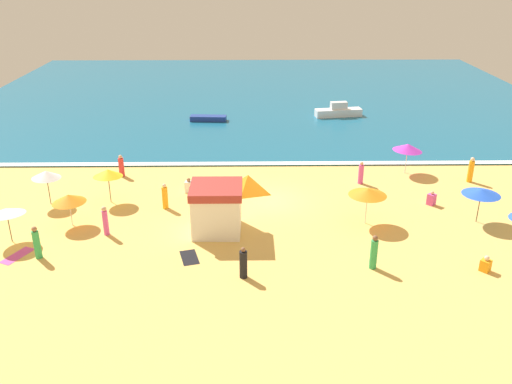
{
  "coord_description": "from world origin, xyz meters",
  "views": [
    {
      "loc": [
        -1.25,
        -30.75,
        13.88
      ],
      "look_at": [
        -0.84,
        -0.58,
        0.8
      ],
      "focal_mm": 37.95,
      "sensor_mm": 36.0,
      "label": 1
    }
  ],
  "objects_px": {
    "beach_umbrella_1": "(46,174)",
    "beachgoer_10": "(471,170)",
    "beachgoer_3": "(121,166)",
    "beachgoer_9": "(105,221)",
    "beach_umbrella_6": "(481,192)",
    "beach_tent": "(248,183)",
    "beach_umbrella_3": "(6,211)",
    "beachgoer_7": "(361,173)",
    "beachgoer_0": "(486,265)",
    "beachgoer_2": "(189,186)",
    "small_boat_1": "(208,118)",
    "beach_umbrella_0": "(108,173)",
    "beachgoer_8": "(211,194)",
    "beach_umbrella_4": "(69,199)",
    "beachgoer_4": "(37,243)",
    "small_boat_0": "(338,111)",
    "lifeguard_cabana": "(217,208)",
    "beachgoer_1": "(243,264)",
    "beach_umbrella_7": "(368,192)",
    "beachgoer_5": "(374,253)",
    "beachgoer_6": "(431,199)",
    "beach_umbrella_5": "(408,147)",
    "beachgoer_11": "(165,197)"
  },
  "relations": [
    {
      "from": "lifeguard_cabana",
      "to": "beachgoer_7",
      "type": "xyz_separation_m",
      "value": [
        9.22,
        6.77,
        -0.67
      ]
    },
    {
      "from": "beach_umbrella_0",
      "to": "beachgoer_8",
      "type": "bearing_deg",
      "value": 2.77
    },
    {
      "from": "beach_umbrella_1",
      "to": "beachgoer_9",
      "type": "bearing_deg",
      "value": -42.58
    },
    {
      "from": "beachgoer_0",
      "to": "beachgoer_10",
      "type": "bearing_deg",
      "value": 72.75
    },
    {
      "from": "beachgoer_3",
      "to": "beachgoer_7",
      "type": "height_order",
      "value": "beachgoer_3"
    },
    {
      "from": "beachgoer_3",
      "to": "small_boat_1",
      "type": "xyz_separation_m",
      "value": [
        5.06,
        13.45,
        -0.38
      ]
    },
    {
      "from": "beach_umbrella_4",
      "to": "beachgoer_10",
      "type": "distance_m",
      "value": 25.65
    },
    {
      "from": "beach_umbrella_6",
      "to": "beach_tent",
      "type": "bearing_deg",
      "value": 160.96
    },
    {
      "from": "beachgoer_11",
      "to": "beachgoer_9",
      "type": "bearing_deg",
      "value": -129.35
    },
    {
      "from": "beach_umbrella_5",
      "to": "beachgoer_5",
      "type": "distance_m",
      "value": 13.65
    },
    {
      "from": "beach_tent",
      "to": "beachgoer_5",
      "type": "distance_m",
      "value": 11.24
    },
    {
      "from": "beachgoer_6",
      "to": "beach_tent",
      "type": "bearing_deg",
      "value": 169.12
    },
    {
      "from": "small_boat_0",
      "to": "beachgoer_2",
      "type": "bearing_deg",
      "value": -124.93
    },
    {
      "from": "beachgoer_5",
      "to": "lifeguard_cabana",
      "type": "bearing_deg",
      "value": 152.82
    },
    {
      "from": "beach_umbrella_3",
      "to": "beachgoer_7",
      "type": "bearing_deg",
      "value": 21.18
    },
    {
      "from": "beachgoer_3",
      "to": "beachgoer_9",
      "type": "height_order",
      "value": "beachgoer_9"
    },
    {
      "from": "beachgoer_4",
      "to": "beachgoer_10",
      "type": "xyz_separation_m",
      "value": [
        25.48,
        9.76,
        -0.02
      ]
    },
    {
      "from": "beach_umbrella_1",
      "to": "beachgoer_10",
      "type": "bearing_deg",
      "value": 6.85
    },
    {
      "from": "beach_umbrella_1",
      "to": "small_boat_1",
      "type": "bearing_deg",
      "value": 64.89
    },
    {
      "from": "beach_umbrella_5",
      "to": "small_boat_1",
      "type": "distance_m",
      "value": 19.75
    },
    {
      "from": "beach_umbrella_4",
      "to": "beachgoer_4",
      "type": "bearing_deg",
      "value": -99.09
    },
    {
      "from": "beach_umbrella_1",
      "to": "beachgoer_2",
      "type": "distance_m",
      "value": 8.63
    },
    {
      "from": "beachgoer_0",
      "to": "beachgoer_11",
      "type": "bearing_deg",
      "value": 155.88
    },
    {
      "from": "beach_umbrella_4",
      "to": "beachgoer_7",
      "type": "bearing_deg",
      "value": 18.67
    },
    {
      "from": "lifeguard_cabana",
      "to": "beachgoer_8",
      "type": "bearing_deg",
      "value": 98.1
    },
    {
      "from": "beachgoer_2",
      "to": "beachgoer_3",
      "type": "distance_m",
      "value": 5.69
    },
    {
      "from": "beach_umbrella_1",
      "to": "beachgoer_9",
      "type": "distance_m",
      "value": 6.08
    },
    {
      "from": "beachgoer_5",
      "to": "beachgoer_10",
      "type": "bearing_deg",
      "value": 51.0
    },
    {
      "from": "beach_umbrella_4",
      "to": "beachgoer_7",
      "type": "relative_size",
      "value": 1.46
    },
    {
      "from": "beach_umbrella_7",
      "to": "lifeguard_cabana",
      "type": "bearing_deg",
      "value": -174.13
    },
    {
      "from": "beach_umbrella_1",
      "to": "beachgoer_0",
      "type": "relative_size",
      "value": 2.69
    },
    {
      "from": "beach_umbrella_0",
      "to": "small_boat_0",
      "type": "height_order",
      "value": "beach_umbrella_0"
    },
    {
      "from": "beachgoer_2",
      "to": "beachgoer_9",
      "type": "relative_size",
      "value": 0.58
    },
    {
      "from": "beach_tent",
      "to": "beachgoer_7",
      "type": "height_order",
      "value": "beachgoer_7"
    },
    {
      "from": "beach_umbrella_6",
      "to": "beachgoer_10",
      "type": "bearing_deg",
      "value": 72.81
    },
    {
      "from": "beachgoer_0",
      "to": "beachgoer_3",
      "type": "bearing_deg",
      "value": 147.92
    },
    {
      "from": "lifeguard_cabana",
      "to": "beachgoer_8",
      "type": "distance_m",
      "value": 4.45
    },
    {
      "from": "small_boat_1",
      "to": "beach_umbrella_1",
      "type": "bearing_deg",
      "value": -115.11
    },
    {
      "from": "beach_umbrella_6",
      "to": "beachgoer_8",
      "type": "distance_m",
      "value": 15.82
    },
    {
      "from": "beachgoer_6",
      "to": "beachgoer_9",
      "type": "bearing_deg",
      "value": -169.12
    },
    {
      "from": "beach_tent",
      "to": "beachgoer_4",
      "type": "xyz_separation_m",
      "value": [
        -10.55,
        -8.26,
        0.26
      ]
    },
    {
      "from": "beach_tent",
      "to": "small_boat_0",
      "type": "distance_m",
      "value": 19.65
    },
    {
      "from": "beachgoer_7",
      "to": "small_boat_0",
      "type": "bearing_deg",
      "value": 86.42
    },
    {
      "from": "beach_umbrella_0",
      "to": "beachgoer_10",
      "type": "distance_m",
      "value": 23.66
    },
    {
      "from": "beachgoer_8",
      "to": "beachgoer_9",
      "type": "bearing_deg",
      "value": -139.6
    },
    {
      "from": "beachgoer_0",
      "to": "beachgoer_2",
      "type": "distance_m",
      "value": 18.12
    },
    {
      "from": "beachgoer_11",
      "to": "beachgoer_2",
      "type": "bearing_deg",
      "value": 64.41
    },
    {
      "from": "beach_umbrella_4",
      "to": "beachgoer_0",
      "type": "bearing_deg",
      "value": -13.63
    },
    {
      "from": "beach_umbrella_6",
      "to": "beachgoer_1",
      "type": "relative_size",
      "value": 1.77
    },
    {
      "from": "beach_umbrella_4",
      "to": "beach_umbrella_7",
      "type": "xyz_separation_m",
      "value": [
        16.62,
        -0.01,
        0.31
      ]
    }
  ]
}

